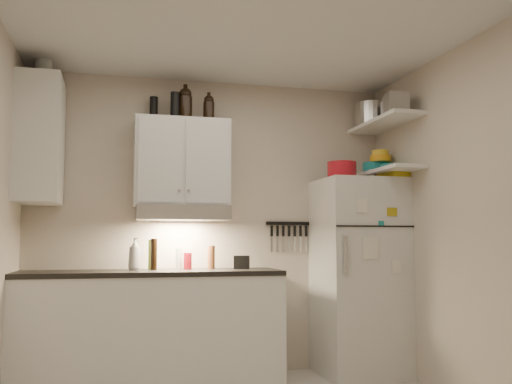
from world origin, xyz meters
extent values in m
cube|color=silver|center=(0.00, 0.00, 2.61)|extent=(3.20, 3.00, 0.02)
cube|color=beige|center=(0.00, 1.51, 1.30)|extent=(3.20, 0.02, 2.60)
cube|color=beige|center=(1.61, 0.00, 1.30)|extent=(0.02, 3.00, 2.60)
cube|color=white|center=(-0.55, 1.20, 0.44)|extent=(2.10, 0.60, 0.88)
cube|color=black|center=(-0.55, 1.20, 0.90)|extent=(2.10, 0.62, 0.04)
cube|color=white|center=(-0.30, 1.33, 1.83)|extent=(0.80, 0.33, 0.75)
cube|color=white|center=(-1.44, 1.20, 1.95)|extent=(0.33, 0.55, 1.00)
cube|color=silver|center=(-0.30, 1.27, 1.39)|extent=(0.76, 0.46, 0.12)
cube|color=silver|center=(1.25, 1.16, 0.85)|extent=(0.70, 0.68, 1.70)
cube|color=white|center=(1.45, 1.02, 2.20)|extent=(0.30, 0.95, 0.03)
cube|color=white|center=(1.45, 1.02, 1.76)|extent=(0.30, 0.95, 0.03)
cube|color=black|center=(0.70, 1.49, 1.32)|extent=(0.42, 0.02, 0.03)
cylinder|color=#A5131E|center=(1.07, 1.10, 1.77)|extent=(0.33, 0.33, 0.15)
cube|color=#AD9815|center=(1.50, 0.94, 1.74)|extent=(0.24, 0.28, 0.08)
cylinder|color=silver|center=(1.37, 1.11, 1.75)|extent=(0.06, 0.06, 0.09)
cylinder|color=silver|center=(1.47, 1.30, 2.33)|extent=(0.41, 0.41, 0.22)
cube|color=#AAAAAD|center=(1.52, 0.98, 2.31)|extent=(0.21, 0.20, 0.18)
cube|color=#AAAAAD|center=(1.42, 0.73, 2.30)|extent=(0.20, 0.20, 0.17)
cylinder|color=#177E83|center=(1.46, 1.23, 1.82)|extent=(0.24, 0.24, 0.10)
cylinder|color=orange|center=(1.47, 1.15, 1.90)|extent=(0.19, 0.19, 0.06)
cylinder|color=yellow|center=(1.47, 1.15, 1.95)|extent=(0.15, 0.15, 0.05)
cylinder|color=#177E83|center=(1.52, 1.01, 1.80)|extent=(0.28, 0.28, 0.05)
cylinder|color=black|center=(-0.37, 1.27, 2.31)|extent=(0.09, 0.09, 0.22)
cylinder|color=black|center=(-0.54, 1.41, 2.30)|extent=(0.08, 0.08, 0.21)
cylinder|color=silver|center=(-1.43, 1.22, 2.54)|extent=(0.15, 0.15, 0.18)
imported|color=white|center=(-0.68, 1.27, 1.07)|extent=(0.15, 0.15, 0.29)
cylinder|color=brown|center=(-0.04, 1.31, 1.02)|extent=(0.08, 0.08, 0.20)
cylinder|color=#5C731C|center=(-0.55, 1.33, 1.04)|extent=(0.05, 0.05, 0.25)
cylinder|color=black|center=(-0.53, 1.24, 1.05)|extent=(0.06, 0.06, 0.26)
cylinder|color=silver|center=(-0.31, 1.35, 1.01)|extent=(0.07, 0.07, 0.17)
cylinder|color=#A5131E|center=(-0.25, 1.29, 0.99)|extent=(0.07, 0.07, 0.14)
cube|color=black|center=(0.22, 1.28, 0.98)|extent=(0.15, 0.13, 0.11)
camera|label=1|loc=(-0.85, -3.52, 1.15)|focal=40.00mm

